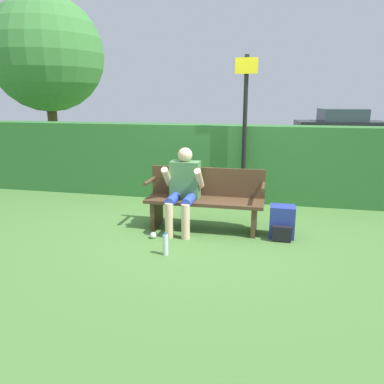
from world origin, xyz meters
TOP-DOWN VIEW (x-y plane):
  - ground_plane at (0.00, 0.00)m, footprint 40.00×40.00m
  - hedge_back at (0.00, 1.69)m, footprint 12.00×0.48m
  - park_bench at (0.00, 0.06)m, footprint 1.61×0.47m
  - person_seated at (-0.28, -0.06)m, footprint 0.53×0.61m
  - backpack at (1.05, -0.08)m, footprint 0.32×0.34m
  - water_bottle at (-0.28, -0.95)m, footprint 0.06×0.06m
  - signpost at (0.41, 1.34)m, footprint 0.35×0.09m
  - parked_car at (3.81, 13.41)m, footprint 4.14×2.34m
  - tree at (-4.73, 3.96)m, footprint 2.80×2.80m
  - litter_crumple at (-0.58, -0.48)m, footprint 0.08×0.08m

SIDE VIEW (x-z plane):
  - ground_plane at x=0.00m, z-range 0.00..0.00m
  - litter_crumple at x=-0.58m, z-range 0.00..0.08m
  - water_bottle at x=-0.28m, z-range -0.01..0.26m
  - backpack at x=1.05m, z-range -0.01..0.41m
  - park_bench at x=0.00m, z-range 0.01..0.84m
  - parked_car at x=3.81m, z-range -0.04..1.24m
  - person_seated at x=-0.28m, z-range 0.06..1.18m
  - hedge_back at x=0.00m, z-range 0.00..1.32m
  - signpost at x=0.41m, z-range 0.15..2.58m
  - tree at x=-4.73m, z-range 0.70..4.92m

